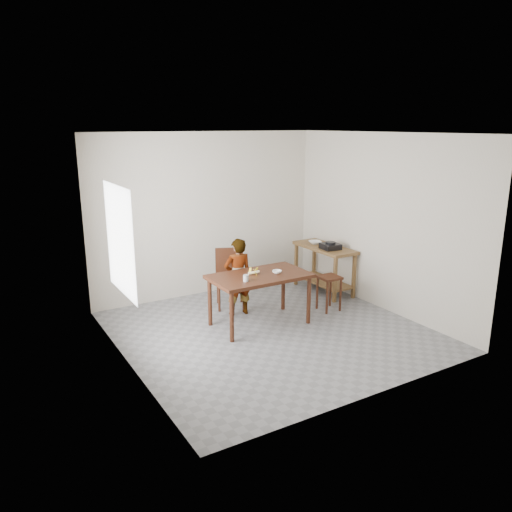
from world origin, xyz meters
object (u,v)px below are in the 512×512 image
prep_counter (324,269)px  stool (329,293)px  child (238,277)px  dining_chair (230,279)px  dining_table (260,300)px

prep_counter → stool: bearing=-123.3°
child → stool: child is taller
prep_counter → dining_chair: size_ratio=1.31×
dining_table → child: (-0.07, 0.51, 0.22)m
prep_counter → stool: prep_counter is taller
child → dining_chair: (0.05, 0.34, -0.14)m
dining_table → stool: (1.22, -0.06, -0.10)m
dining_table → dining_chair: bearing=91.6°
prep_counter → dining_table: bearing=-157.9°
dining_chair → stool: size_ratio=1.67×
prep_counter → child: size_ratio=1.01×
dining_table → dining_chair: dining_chair is taller
child → stool: bearing=164.3°
dining_chair → stool: 1.55m
dining_table → prep_counter: prep_counter is taller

